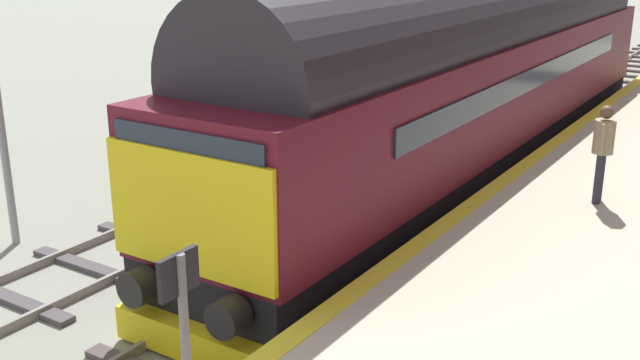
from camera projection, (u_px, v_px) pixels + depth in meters
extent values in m
plane|color=gray|center=(372.00, 242.00, 13.66)|extent=(140.00, 140.00, 0.00)
cube|color=slate|center=(338.00, 230.00, 14.01)|extent=(0.07, 60.00, 0.15)
cube|color=slate|center=(408.00, 247.00, 13.27)|extent=(0.07, 60.00, 0.15)
cube|color=#4C4141|center=(230.00, 333.00, 10.45)|extent=(2.50, 0.26, 0.09)
cube|color=#4C4141|center=(286.00, 296.00, 11.52)|extent=(2.50, 0.26, 0.09)
cube|color=#4C4141|center=(332.00, 266.00, 12.58)|extent=(2.50, 0.26, 0.09)
cube|color=#4C4141|center=(372.00, 240.00, 13.65)|extent=(2.50, 0.26, 0.09)
cube|color=#4C4141|center=(405.00, 218.00, 14.71)|extent=(2.50, 0.26, 0.09)
cube|color=#4C4141|center=(434.00, 199.00, 15.77)|extent=(2.50, 0.26, 0.09)
cube|color=#4C4141|center=(460.00, 182.00, 16.84)|extent=(2.50, 0.26, 0.09)
cube|color=#4C4141|center=(482.00, 167.00, 17.90)|extent=(2.50, 0.26, 0.09)
cube|color=#4C4141|center=(502.00, 154.00, 18.97)|extent=(2.50, 0.26, 0.09)
cube|color=#4C4141|center=(520.00, 143.00, 20.03)|extent=(2.50, 0.26, 0.09)
cube|color=#4C4141|center=(536.00, 132.00, 21.09)|extent=(2.50, 0.26, 0.09)
cube|color=#4C4141|center=(550.00, 123.00, 22.16)|extent=(2.50, 0.26, 0.09)
cube|color=#4C4141|center=(563.00, 114.00, 23.22)|extent=(2.50, 0.26, 0.09)
cube|color=#4C4141|center=(575.00, 106.00, 24.29)|extent=(2.50, 0.26, 0.09)
cube|color=#4C4141|center=(586.00, 99.00, 25.35)|extent=(2.50, 0.26, 0.09)
cube|color=#4C4141|center=(596.00, 92.00, 26.41)|extent=(2.50, 0.26, 0.09)
cube|color=#4C4141|center=(605.00, 86.00, 27.48)|extent=(2.50, 0.26, 0.09)
cube|color=#4C4141|center=(614.00, 81.00, 28.54)|extent=(2.50, 0.26, 0.09)
cube|color=#4C4141|center=(622.00, 75.00, 29.61)|extent=(2.50, 0.26, 0.09)
cube|color=#4C4141|center=(629.00, 71.00, 30.67)|extent=(2.50, 0.26, 0.09)
cube|color=#4C4141|center=(636.00, 66.00, 31.73)|extent=(2.50, 0.26, 0.09)
cube|color=gray|center=(200.00, 198.00, 15.76)|extent=(0.07, 60.00, 0.15)
cube|color=gray|center=(255.00, 211.00, 15.01)|extent=(0.07, 60.00, 0.15)
cube|color=#464344|center=(14.00, 300.00, 11.40)|extent=(2.50, 0.26, 0.09)
cube|color=#464344|center=(88.00, 267.00, 12.54)|extent=(2.50, 0.26, 0.09)
cube|color=#464344|center=(151.00, 239.00, 13.68)|extent=(2.50, 0.26, 0.09)
cube|color=#464344|center=(203.00, 216.00, 14.82)|extent=(2.50, 0.26, 0.09)
cube|color=#464344|center=(248.00, 196.00, 15.96)|extent=(2.50, 0.26, 0.09)
cube|color=#464344|center=(288.00, 178.00, 17.10)|extent=(2.50, 0.26, 0.09)
cube|color=#464344|center=(322.00, 163.00, 18.24)|extent=(2.50, 0.26, 0.09)
cube|color=#464344|center=(352.00, 150.00, 19.38)|extent=(2.50, 0.26, 0.09)
cube|color=#464344|center=(379.00, 138.00, 20.52)|extent=(2.50, 0.26, 0.09)
cube|color=#464344|center=(403.00, 127.00, 21.66)|extent=(2.50, 0.26, 0.09)
cube|color=#464344|center=(425.00, 117.00, 22.80)|extent=(2.50, 0.26, 0.09)
cube|color=#464344|center=(444.00, 109.00, 23.94)|extent=(2.50, 0.26, 0.09)
cube|color=#464344|center=(462.00, 101.00, 25.08)|extent=(2.50, 0.26, 0.09)
cube|color=#464344|center=(478.00, 94.00, 26.22)|extent=(2.50, 0.26, 0.09)
cube|color=#464344|center=(493.00, 87.00, 27.36)|extent=(2.50, 0.26, 0.09)
cube|color=#464344|center=(507.00, 81.00, 28.50)|extent=(2.50, 0.26, 0.09)
cube|color=#464344|center=(520.00, 75.00, 29.64)|extent=(2.50, 0.26, 0.09)
cube|color=#464344|center=(531.00, 70.00, 30.78)|extent=(2.50, 0.26, 0.09)
cube|color=#464344|center=(542.00, 65.00, 31.92)|extent=(2.50, 0.26, 0.09)
cube|color=#464344|center=(552.00, 61.00, 33.06)|extent=(2.50, 0.26, 0.09)
cube|color=#464344|center=(562.00, 56.00, 34.20)|extent=(2.50, 0.26, 0.09)
cube|color=#464344|center=(571.00, 53.00, 35.34)|extent=(2.50, 0.26, 0.09)
cube|color=#464344|center=(579.00, 49.00, 36.48)|extent=(2.50, 0.26, 0.09)
cube|color=#464344|center=(587.00, 45.00, 37.62)|extent=(2.50, 0.26, 0.09)
cube|color=#464344|center=(594.00, 42.00, 38.76)|extent=(2.50, 0.26, 0.09)
cube|color=#BAB79D|center=(577.00, 261.00, 11.64)|extent=(4.00, 44.00, 1.00)
cube|color=yellow|center=(466.00, 208.00, 12.44)|extent=(0.30, 44.00, 0.01)
cube|color=black|center=(472.00, 143.00, 17.04)|extent=(2.56, 18.40, 0.60)
cube|color=#58111E|center=(475.00, 84.00, 16.63)|extent=(2.70, 18.40, 2.10)
cylinder|color=#26242A|center=(479.00, 27.00, 16.25)|extent=(2.56, 16.93, 2.57)
cube|color=yellow|center=(189.00, 214.00, 9.30)|extent=(2.65, 0.08, 1.58)
cube|color=#232D3D|center=(186.00, 157.00, 9.09)|extent=(2.38, 0.04, 0.64)
cube|color=#232D3D|center=(538.00, 76.00, 15.83)|extent=(0.04, 12.88, 0.44)
cylinder|color=black|center=(139.00, 287.00, 9.86)|extent=(0.48, 0.35, 0.48)
cylinder|color=black|center=(228.00, 317.00, 9.08)|extent=(0.48, 0.35, 0.48)
cube|color=yellow|center=(193.00, 341.00, 9.79)|extent=(2.43, 0.36, 0.47)
cylinder|color=black|center=(273.00, 275.00, 11.12)|extent=(1.64, 1.04, 1.04)
cylinder|color=black|center=(314.00, 251.00, 12.00)|extent=(1.64, 1.04, 1.04)
cylinder|color=black|center=(350.00, 229.00, 12.87)|extent=(1.64, 1.04, 1.04)
cylinder|color=black|center=(543.00, 112.00, 21.40)|extent=(1.64, 1.04, 1.04)
cylinder|color=black|center=(555.00, 105.00, 22.28)|extent=(1.64, 1.04, 1.04)
cylinder|color=black|center=(566.00, 98.00, 23.15)|extent=(1.64, 1.04, 1.04)
cylinder|color=gray|center=(399.00, 32.00, 24.71)|extent=(0.14, 0.14, 4.51)
cylinder|color=slate|center=(186.00, 355.00, 6.34)|extent=(0.08, 0.08, 1.84)
cube|color=black|center=(178.00, 274.00, 6.13)|extent=(0.05, 0.44, 0.36)
cube|color=white|center=(176.00, 273.00, 6.14)|extent=(0.01, 0.20, 0.24)
cylinder|color=#2E2E3B|center=(598.00, 179.00, 12.55)|extent=(0.13, 0.13, 0.84)
cylinder|color=#2E2E3B|center=(600.00, 176.00, 12.72)|extent=(0.13, 0.13, 0.84)
cylinder|color=tan|center=(604.00, 137.00, 12.42)|extent=(0.37, 0.37, 0.56)
sphere|color=brown|center=(607.00, 112.00, 12.29)|extent=(0.22, 0.22, 0.22)
cylinder|color=tan|center=(602.00, 140.00, 12.24)|extent=(0.09, 0.09, 0.52)
cylinder|color=tan|center=(606.00, 134.00, 12.60)|extent=(0.09, 0.09, 0.52)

